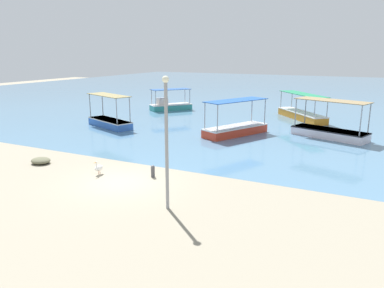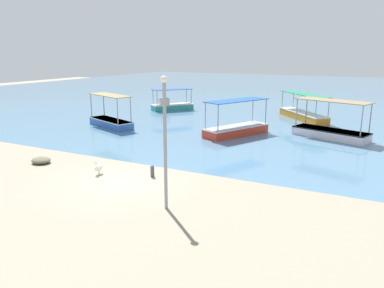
{
  "view_description": "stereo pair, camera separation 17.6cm",
  "coord_description": "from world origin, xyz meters",
  "px_view_note": "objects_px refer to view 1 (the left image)",
  "views": [
    {
      "loc": [
        11.17,
        -14.44,
        6.4
      ],
      "look_at": [
        1.3,
        5.37,
        0.93
      ],
      "focal_mm": 35.0,
      "sensor_mm": 36.0,
      "label": 1
    },
    {
      "loc": [
        11.33,
        -14.36,
        6.4
      ],
      "look_at": [
        1.3,
        5.37,
        0.93
      ],
      "focal_mm": 35.0,
      "sensor_mm": 36.0,
      "label": 2
    }
  ],
  "objects_px": {
    "mooring_bollard": "(153,171)",
    "fishing_boat_near_right": "(235,128)",
    "fishing_boat_center": "(170,105)",
    "fishing_boat_near_left": "(329,131)",
    "fishing_boat_outer": "(110,121)",
    "fishing_boat_far_left": "(302,114)",
    "lamp_post": "(166,136)",
    "net_pile": "(41,161)",
    "pelican": "(99,168)"
  },
  "relations": [
    {
      "from": "mooring_bollard",
      "to": "fishing_boat_near_right",
      "type": "bearing_deg",
      "value": 88.39
    },
    {
      "from": "fishing_boat_center",
      "to": "fishing_boat_near_left",
      "type": "xyz_separation_m",
      "value": [
        17.92,
        -6.84,
        -0.02
      ]
    },
    {
      "from": "fishing_boat_near_left",
      "to": "fishing_boat_outer",
      "type": "bearing_deg",
      "value": -167.09
    },
    {
      "from": "fishing_boat_near_right",
      "to": "mooring_bollard",
      "type": "bearing_deg",
      "value": -91.61
    },
    {
      "from": "fishing_boat_near_left",
      "to": "fishing_boat_far_left",
      "type": "relative_size",
      "value": 0.93
    },
    {
      "from": "fishing_boat_near_left",
      "to": "fishing_boat_outer",
      "type": "xyz_separation_m",
      "value": [
        -17.71,
        -4.06,
        -0.01
      ]
    },
    {
      "from": "fishing_boat_outer",
      "to": "lamp_post",
      "type": "height_order",
      "value": "lamp_post"
    },
    {
      "from": "fishing_boat_center",
      "to": "lamp_post",
      "type": "distance_m",
      "value": 27.53
    },
    {
      "from": "fishing_boat_near_left",
      "to": "net_pile",
      "type": "relative_size",
      "value": 5.0
    },
    {
      "from": "fishing_boat_near_left",
      "to": "fishing_boat_outer",
      "type": "distance_m",
      "value": 18.17
    },
    {
      "from": "fishing_boat_center",
      "to": "pelican",
      "type": "distance_m",
      "value": 23.06
    },
    {
      "from": "fishing_boat_center",
      "to": "net_pile",
      "type": "distance_m",
      "value": 21.87
    },
    {
      "from": "fishing_boat_center",
      "to": "fishing_boat_near_left",
      "type": "distance_m",
      "value": 19.18
    },
    {
      "from": "pelican",
      "to": "mooring_bollard",
      "type": "bearing_deg",
      "value": 18.3
    },
    {
      "from": "lamp_post",
      "to": "mooring_bollard",
      "type": "xyz_separation_m",
      "value": [
        -2.72,
        3.15,
        -2.76
      ]
    },
    {
      "from": "fishing_boat_near_left",
      "to": "fishing_boat_far_left",
      "type": "xyz_separation_m",
      "value": [
        -3.46,
        7.37,
        -0.01
      ]
    },
    {
      "from": "pelican",
      "to": "lamp_post",
      "type": "distance_m",
      "value": 6.56
    },
    {
      "from": "fishing_boat_outer",
      "to": "lamp_post",
      "type": "relative_size",
      "value": 0.96
    },
    {
      "from": "fishing_boat_center",
      "to": "mooring_bollard",
      "type": "bearing_deg",
      "value": -62.41
    },
    {
      "from": "fishing_boat_near_right",
      "to": "fishing_boat_far_left",
      "type": "xyz_separation_m",
      "value": [
        3.32,
        9.57,
        -0.01
      ]
    },
    {
      "from": "pelican",
      "to": "lamp_post",
      "type": "bearing_deg",
      "value": -21.77
    },
    {
      "from": "pelican",
      "to": "net_pile",
      "type": "xyz_separation_m",
      "value": [
        -4.39,
        0.06,
        -0.2
      ]
    },
    {
      "from": "fishing_boat_center",
      "to": "net_pile",
      "type": "height_order",
      "value": "fishing_boat_center"
    },
    {
      "from": "fishing_boat_center",
      "to": "fishing_boat_far_left",
      "type": "xyz_separation_m",
      "value": [
        14.46,
        0.53,
        -0.03
      ]
    },
    {
      "from": "fishing_boat_center",
      "to": "mooring_bollard",
      "type": "xyz_separation_m",
      "value": [
        10.81,
        -20.69,
        -0.21
      ]
    },
    {
      "from": "net_pile",
      "to": "fishing_boat_near_right",
      "type": "bearing_deg",
      "value": 58.93
    },
    {
      "from": "fishing_boat_center",
      "to": "fishing_boat_far_left",
      "type": "distance_m",
      "value": 14.47
    },
    {
      "from": "fishing_boat_far_left",
      "to": "net_pile",
      "type": "height_order",
      "value": "fishing_boat_far_left"
    },
    {
      "from": "fishing_boat_near_right",
      "to": "net_pile",
      "type": "distance_m",
      "value": 14.63
    },
    {
      "from": "lamp_post",
      "to": "mooring_bollard",
      "type": "relative_size",
      "value": 8.54
    },
    {
      "from": "lamp_post",
      "to": "net_pile",
      "type": "bearing_deg",
      "value": 167.11
    },
    {
      "from": "fishing_boat_center",
      "to": "mooring_bollard",
      "type": "relative_size",
      "value": 7.19
    },
    {
      "from": "fishing_boat_outer",
      "to": "net_pile",
      "type": "bearing_deg",
      "value": -72.37
    },
    {
      "from": "fishing_boat_near_right",
      "to": "fishing_boat_center",
      "type": "distance_m",
      "value": 14.35
    },
    {
      "from": "fishing_boat_center",
      "to": "fishing_boat_outer",
      "type": "distance_m",
      "value": 10.9
    },
    {
      "from": "fishing_boat_center",
      "to": "lamp_post",
      "type": "height_order",
      "value": "lamp_post"
    },
    {
      "from": "fishing_boat_outer",
      "to": "net_pile",
      "type": "xyz_separation_m",
      "value": [
        3.39,
        -10.67,
        -0.35
      ]
    },
    {
      "from": "fishing_boat_near_right",
      "to": "fishing_boat_center",
      "type": "xyz_separation_m",
      "value": [
        -11.14,
        9.04,
        0.02
      ]
    },
    {
      "from": "fishing_boat_near_right",
      "to": "fishing_boat_center",
      "type": "height_order",
      "value": "fishing_boat_near_right"
    },
    {
      "from": "mooring_bollard",
      "to": "fishing_boat_center",
      "type": "bearing_deg",
      "value": 117.59
    },
    {
      "from": "fishing_boat_near_left",
      "to": "net_pile",
      "type": "height_order",
      "value": "fishing_boat_near_left"
    },
    {
      "from": "fishing_boat_outer",
      "to": "fishing_boat_center",
      "type": "bearing_deg",
      "value": 91.08
    },
    {
      "from": "fishing_boat_outer",
      "to": "lamp_post",
      "type": "bearing_deg",
      "value": -44.16
    },
    {
      "from": "fishing_boat_near_right",
      "to": "lamp_post",
      "type": "height_order",
      "value": "lamp_post"
    },
    {
      "from": "lamp_post",
      "to": "net_pile",
      "type": "height_order",
      "value": "lamp_post"
    },
    {
      "from": "lamp_post",
      "to": "mooring_bollard",
      "type": "bearing_deg",
      "value": 130.81
    },
    {
      "from": "lamp_post",
      "to": "mooring_bollard",
      "type": "height_order",
      "value": "lamp_post"
    },
    {
      "from": "fishing_boat_near_right",
      "to": "fishing_boat_near_left",
      "type": "height_order",
      "value": "fishing_boat_near_left"
    },
    {
      "from": "fishing_boat_center",
      "to": "fishing_boat_outer",
      "type": "xyz_separation_m",
      "value": [
        0.21,
        -10.9,
        -0.03
      ]
    },
    {
      "from": "fishing_boat_far_left",
      "to": "fishing_boat_outer",
      "type": "relative_size",
      "value": 1.2
    }
  ]
}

